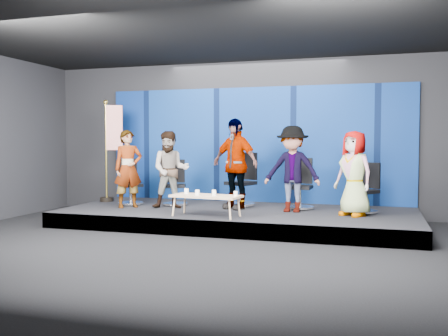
% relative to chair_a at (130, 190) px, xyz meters
% --- Properties ---
extents(ground, '(10.00, 10.00, 0.00)m').
position_rel_chair_a_xyz_m(ground, '(2.46, -2.62, -0.63)').
color(ground, black).
rests_on(ground, ground).
extents(room_walls, '(10.02, 8.02, 3.51)m').
position_rel_chair_a_xyz_m(room_walls, '(2.46, -2.62, 1.80)').
color(room_walls, black).
rests_on(room_walls, ground).
extents(riser, '(7.00, 3.00, 0.30)m').
position_rel_chair_a_xyz_m(riser, '(2.46, -0.12, -0.48)').
color(riser, black).
rests_on(riser, ground).
extents(backdrop, '(7.00, 0.08, 2.60)m').
position_rel_chair_a_xyz_m(backdrop, '(2.46, 1.33, 0.97)').
color(backdrop, '#071C54').
rests_on(backdrop, riser).
extents(chair_a, '(0.79, 0.79, 0.99)m').
position_rel_chair_a_xyz_m(chair_a, '(0.00, 0.00, 0.00)').
color(chair_a, silver).
rests_on(chair_a, riser).
extents(panelist_a, '(0.69, 0.68, 1.61)m').
position_rel_chair_a_xyz_m(panelist_a, '(0.20, -0.46, 0.48)').
color(panelist_a, black).
rests_on(panelist_a, riser).
extents(chair_b, '(0.70, 0.70, 0.98)m').
position_rel_chair_a_xyz_m(chair_b, '(0.99, 0.17, -0.00)').
color(chair_b, silver).
rests_on(chair_b, riser).
extents(panelist_b, '(0.92, 0.82, 1.59)m').
position_rel_chair_a_xyz_m(panelist_b, '(1.09, -0.32, 0.47)').
color(panelist_b, black).
rests_on(panelist_b, riser).
extents(chair_c, '(0.83, 0.83, 1.14)m').
position_rel_chair_a_xyz_m(chair_c, '(2.40, 0.50, 0.05)').
color(chair_c, silver).
rests_on(chair_c, riser).
extents(panelist_c, '(1.17, 0.82, 1.84)m').
position_rel_chair_a_xyz_m(panelist_c, '(2.38, -0.01, 0.59)').
color(panelist_c, black).
rests_on(panelist_c, riser).
extents(chair_d, '(0.61, 0.61, 1.03)m').
position_rel_chair_a_xyz_m(chair_d, '(3.65, 0.39, 0.01)').
color(chair_d, silver).
rests_on(chair_d, riser).
extents(panelist_d, '(1.11, 0.68, 1.68)m').
position_rel_chair_a_xyz_m(panelist_d, '(3.56, -0.11, 0.51)').
color(panelist_d, black).
rests_on(panelist_d, riser).
extents(chair_e, '(0.76, 0.76, 0.97)m').
position_rel_chair_a_xyz_m(chair_e, '(4.94, 0.16, -0.01)').
color(chair_e, silver).
rests_on(chair_e, riser).
extents(panelist_e, '(0.91, 0.85, 1.56)m').
position_rel_chair_a_xyz_m(panelist_e, '(4.74, -0.29, 0.46)').
color(panelist_e, black).
rests_on(panelist_e, riser).
extents(coffee_table, '(1.33, 0.69, 0.39)m').
position_rel_chair_a_xyz_m(coffee_table, '(2.16, -1.16, 0.03)').
color(coffee_table, '#A27B5E').
rests_on(coffee_table, riser).
extents(mug_a, '(0.08, 0.08, 0.10)m').
position_rel_chair_a_xyz_m(mug_a, '(1.73, -1.04, 0.12)').
color(mug_a, white).
rests_on(mug_a, coffee_table).
extents(mug_b, '(0.08, 0.08, 0.09)m').
position_rel_chair_a_xyz_m(mug_b, '(2.00, -1.19, 0.11)').
color(mug_b, white).
rests_on(mug_b, coffee_table).
extents(mug_c, '(0.07, 0.07, 0.09)m').
position_rel_chair_a_xyz_m(mug_c, '(2.27, -1.04, 0.11)').
color(mug_c, white).
rests_on(mug_c, coffee_table).
extents(mug_d, '(0.08, 0.08, 0.09)m').
position_rel_chair_a_xyz_m(mug_d, '(2.34, -1.24, 0.11)').
color(mug_d, white).
rests_on(mug_d, coffee_table).
extents(mug_e, '(0.07, 0.07, 0.08)m').
position_rel_chair_a_xyz_m(mug_e, '(2.71, -1.15, 0.11)').
color(mug_e, white).
rests_on(mug_e, coffee_table).
extents(flag_stand, '(0.52, 0.31, 2.32)m').
position_rel_chair_a_xyz_m(flag_stand, '(-0.66, 0.37, 0.90)').
color(flag_stand, black).
rests_on(flag_stand, riser).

